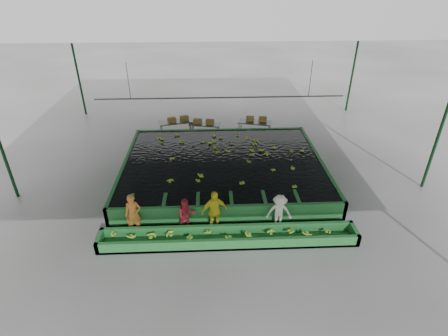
{
  "coord_description": "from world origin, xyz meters",
  "views": [
    {
      "loc": [
        -0.65,
        -13.99,
        9.26
      ],
      "look_at": [
        0.0,
        0.5,
        1.0
      ],
      "focal_mm": 28.0,
      "sensor_mm": 36.0,
      "label": 1
    }
  ],
  "objects_px": {
    "flotation_tank": "(223,168)",
    "sorting_trough": "(229,237)",
    "packing_table_left": "(177,128)",
    "worker_b": "(186,215)",
    "worker_d": "(279,212)",
    "packing_table_mid": "(205,130)",
    "box_stack_right": "(256,121)",
    "box_stack_mid": "(204,124)",
    "worker_c": "(214,211)",
    "packing_table_right": "(255,129)",
    "box_stack_left": "(178,121)",
    "worker_a": "(133,214)"
  },
  "relations": [
    {
      "from": "worker_a",
      "to": "box_stack_right",
      "type": "xyz_separation_m",
      "value": [
        6.04,
        9.29,
        0.08
      ]
    },
    {
      "from": "worker_d",
      "to": "box_stack_right",
      "type": "xyz_separation_m",
      "value": [
        0.24,
        9.29,
        0.16
      ]
    },
    {
      "from": "packing_table_right",
      "to": "box_stack_right",
      "type": "xyz_separation_m",
      "value": [
        0.1,
        0.1,
        0.47
      ]
    },
    {
      "from": "packing_table_mid",
      "to": "worker_c",
      "type": "bearing_deg",
      "value": -87.42
    },
    {
      "from": "packing_table_right",
      "to": "worker_b",
      "type": "bearing_deg",
      "value": -112.77
    },
    {
      "from": "sorting_trough",
      "to": "box_stack_left",
      "type": "distance_m",
      "value": 10.52
    },
    {
      "from": "sorting_trough",
      "to": "worker_d",
      "type": "height_order",
      "value": "worker_d"
    },
    {
      "from": "sorting_trough",
      "to": "worker_b",
      "type": "xyz_separation_m",
      "value": [
        -1.65,
        0.8,
        0.5
      ]
    },
    {
      "from": "packing_table_left",
      "to": "box_stack_mid",
      "type": "xyz_separation_m",
      "value": [
        1.72,
        -0.23,
        0.38
      ]
    },
    {
      "from": "worker_b",
      "to": "box_stack_right",
      "type": "xyz_separation_m",
      "value": [
        3.96,
        9.29,
        0.2
      ]
    },
    {
      "from": "box_stack_right",
      "to": "packing_table_mid",
      "type": "bearing_deg",
      "value": -178.33
    },
    {
      "from": "worker_a",
      "to": "packing_table_mid",
      "type": "distance_m",
      "value": 9.61
    },
    {
      "from": "worker_c",
      "to": "box_stack_mid",
      "type": "bearing_deg",
      "value": 75.13
    },
    {
      "from": "worker_d",
      "to": "box_stack_left",
      "type": "height_order",
      "value": "worker_d"
    },
    {
      "from": "sorting_trough",
      "to": "packing_table_right",
      "type": "relative_size",
      "value": 4.82
    },
    {
      "from": "box_stack_mid",
      "to": "box_stack_right",
      "type": "relative_size",
      "value": 0.99
    },
    {
      "from": "worker_b",
      "to": "box_stack_right",
      "type": "bearing_deg",
      "value": 49.7
    },
    {
      "from": "flotation_tank",
      "to": "packing_table_left",
      "type": "xyz_separation_m",
      "value": [
        -2.72,
        5.11,
        0.04
      ]
    },
    {
      "from": "packing_table_left",
      "to": "packing_table_mid",
      "type": "distance_m",
      "value": 1.78
    },
    {
      "from": "packing_table_mid",
      "to": "box_stack_mid",
      "type": "height_order",
      "value": "box_stack_mid"
    },
    {
      "from": "worker_b",
      "to": "packing_table_mid",
      "type": "height_order",
      "value": "worker_b"
    },
    {
      "from": "worker_a",
      "to": "worker_b",
      "type": "relative_size",
      "value": 1.16
    },
    {
      "from": "packing_table_mid",
      "to": "sorting_trough",
      "type": "bearing_deg",
      "value": -84.56
    },
    {
      "from": "worker_b",
      "to": "box_stack_mid",
      "type": "bearing_deg",
      "value": 68.74
    },
    {
      "from": "box_stack_right",
      "to": "box_stack_left",
      "type": "bearing_deg",
      "value": 179.12
    },
    {
      "from": "worker_a",
      "to": "packing_table_left",
      "type": "height_order",
      "value": "worker_a"
    },
    {
      "from": "sorting_trough",
      "to": "packing_table_left",
      "type": "xyz_separation_m",
      "value": [
        -2.72,
        10.21,
        0.24
      ]
    },
    {
      "from": "box_stack_left",
      "to": "packing_table_left",
      "type": "bearing_deg",
      "value": 157.86
    },
    {
      "from": "worker_b",
      "to": "worker_d",
      "type": "bearing_deg",
      "value": -17.22
    },
    {
      "from": "worker_c",
      "to": "box_stack_mid",
      "type": "relative_size",
      "value": 1.44
    },
    {
      "from": "sorting_trough",
      "to": "packing_table_right",
      "type": "height_order",
      "value": "packing_table_right"
    },
    {
      "from": "packing_table_mid",
      "to": "box_stack_left",
      "type": "xyz_separation_m",
      "value": [
        -1.65,
        0.17,
        0.55
      ]
    },
    {
      "from": "worker_a",
      "to": "worker_b",
      "type": "bearing_deg",
      "value": -11.43
    },
    {
      "from": "worker_a",
      "to": "worker_b",
      "type": "distance_m",
      "value": 2.08
    },
    {
      "from": "worker_a",
      "to": "box_stack_left",
      "type": "distance_m",
      "value": 9.43
    },
    {
      "from": "flotation_tank",
      "to": "worker_c",
      "type": "bearing_deg",
      "value": -97.13
    },
    {
      "from": "worker_b",
      "to": "packing_table_left",
      "type": "xyz_separation_m",
      "value": [
        -1.07,
        9.41,
        -0.26
      ]
    },
    {
      "from": "packing_table_mid",
      "to": "worker_d",
      "type": "bearing_deg",
      "value": -71.8
    },
    {
      "from": "packing_table_mid",
      "to": "box_stack_left",
      "type": "height_order",
      "value": "box_stack_left"
    },
    {
      "from": "packing_table_left",
      "to": "worker_b",
      "type": "bearing_deg",
      "value": -83.53
    },
    {
      "from": "sorting_trough",
      "to": "packing_table_right",
      "type": "distance_m",
      "value": 10.23
    },
    {
      "from": "flotation_tank",
      "to": "sorting_trough",
      "type": "bearing_deg",
      "value": -90.0
    },
    {
      "from": "flotation_tank",
      "to": "packing_table_right",
      "type": "xyz_separation_m",
      "value": [
        2.21,
        4.89,
        0.02
      ]
    },
    {
      "from": "sorting_trough",
      "to": "box_stack_right",
      "type": "distance_m",
      "value": 10.37
    },
    {
      "from": "flotation_tank",
      "to": "box_stack_right",
      "type": "distance_m",
      "value": 5.52
    },
    {
      "from": "worker_c",
      "to": "packing_table_right",
      "type": "xyz_separation_m",
      "value": [
        2.75,
        9.19,
        -0.44
      ]
    },
    {
      "from": "worker_d",
      "to": "packing_table_mid",
      "type": "relative_size",
      "value": 0.82
    },
    {
      "from": "box_stack_mid",
      "to": "packing_table_mid",
      "type": "bearing_deg",
      "value": 12.51
    },
    {
      "from": "sorting_trough",
      "to": "flotation_tank",
      "type": "bearing_deg",
      "value": 90.0
    },
    {
      "from": "worker_d",
      "to": "packing_table_left",
      "type": "bearing_deg",
      "value": 123.03
    }
  ]
}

